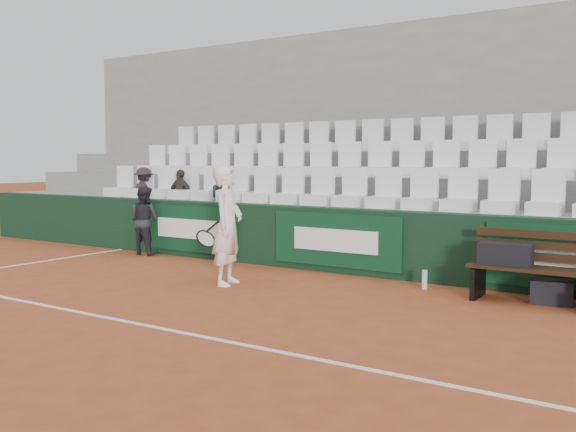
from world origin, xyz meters
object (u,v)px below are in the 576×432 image
Objects in this scene: ball_kid at (144,220)px; spectator_c at (221,174)px; tennis_player at (227,225)px; water_bottle_near at (425,280)px; spectator_a at (144,171)px; bench_left at (531,286)px; spectator_b at (181,172)px; sports_bag_ground at (552,292)px; sports_bag_left at (505,254)px.

spectator_c reaches higher than ball_kid.
tennis_player is 3.41m from ball_kid.
water_bottle_near is at bearing 174.28° from ball_kid.
spectator_a is at bearing 170.69° from water_bottle_near.
spectator_a is (-0.87, 0.85, 0.89)m from ball_kid.
spectator_b reaches higher than bench_left.
bench_left is 3.11× the size of sports_bag_ground.
spectator_c is (2.01, 0.00, -0.03)m from spectator_a.
bench_left reaches higher than sports_bag_ground.
spectator_b is (0.13, 0.85, 0.87)m from ball_kid.
tennis_player reaches higher than water_bottle_near.
spectator_b is (1.00, 0.00, -0.02)m from spectator_a.
sports_bag_ground is at bearing 161.49° from spectator_c.
water_bottle_near is (-1.09, 0.12, -0.45)m from sports_bag_left.
bench_left is at bearing 173.62° from ball_kid.
spectator_a is at bearing -47.86° from ball_kid.
bench_left is 4.04m from tennis_player.
spectator_a is at bearing -8.53° from spectator_c.
spectator_c reaches higher than sports_bag_left.
spectator_a is 1.06× the size of spectator_c.
ball_kid is at bearing 145.90° from spectator_a.
tennis_player is (-3.85, -1.08, 0.61)m from bench_left.
tennis_player is at bearing 139.82° from spectator_b.
spectator_b is (-2.96, 2.26, 0.67)m from tennis_player.
water_bottle_near is at bearing 174.67° from bench_left.
tennis_player is 3.78m from spectator_b.
ball_kid is (-3.09, 1.41, -0.20)m from tennis_player.
sports_bag_left is at bearing -178.75° from spectator_a.
water_bottle_near is 0.25× the size of spectator_a.
spectator_c is at bearing -169.86° from spectator_a.
tennis_player is (-3.53, -1.09, 0.25)m from sports_bag_left.
spectator_c reaches higher than water_bottle_near.
spectator_a is at bearing 171.40° from bench_left.
spectator_b reaches higher than sports_bag_left.
water_bottle_near is 5.55m from ball_kid.
bench_left is 1.48× the size of spectator_b.
spectator_c is at bearing 170.02° from sports_bag_ground.
ball_kid is at bearing 177.24° from bench_left.
spectator_c is at bearing 177.19° from spectator_b.
sports_bag_left reaches higher than sports_bag_ground.
ball_kid is (-6.62, 0.32, 0.05)m from sports_bag_left.
bench_left is 1.42m from water_bottle_near.
water_bottle_near is at bearing 166.18° from spectator_b.
spectator_a reaches higher than spectator_c.
bench_left is at bearing 15.65° from tennis_player.
spectator_c is (1.01, 0.00, -0.01)m from spectator_b.
water_bottle_near is at bearing 158.02° from spectator_c.
sports_bag_left is at bearing 173.57° from ball_kid.
water_bottle_near is 0.21× the size of ball_kid.
water_bottle_near is at bearing 179.68° from sports_bag_ground.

